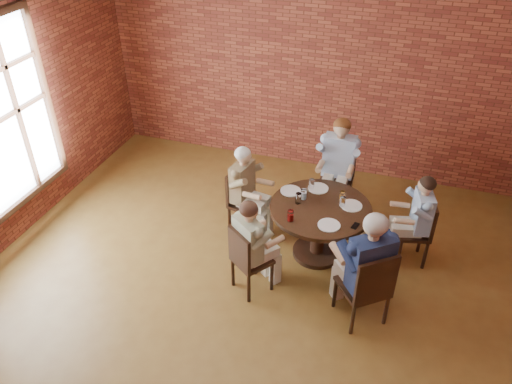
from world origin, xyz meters
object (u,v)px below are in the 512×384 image
(chair_d, at_px, (247,259))
(smartphone, at_px, (355,226))
(chair_a, at_px, (420,229))
(diner_b, at_px, (337,166))
(diner_d, at_px, (252,247))
(dining_table, at_px, (319,221))
(diner_c, at_px, (246,191))
(chair_c, at_px, (241,198))
(chair_e, at_px, (368,286))
(chair_b, at_px, (338,173))
(diner_e, at_px, (366,268))
(diner_a, at_px, (416,220))

(chair_d, distance_m, smartphone, 1.29)
(chair_a, bearing_deg, smartphone, -67.52)
(diner_b, bearing_deg, diner_d, -107.25)
(dining_table, distance_m, diner_d, 1.02)
(diner_b, bearing_deg, diner_c, -138.55)
(chair_c, height_order, chair_d, chair_c)
(dining_table, distance_m, chair_d, 1.09)
(chair_d, bearing_deg, smartphone, -113.86)
(chair_a, xyz_separation_m, diner_c, (-2.21, -0.09, 0.15))
(diner_c, distance_m, chair_d, 1.15)
(chair_a, xyz_separation_m, smartphone, (-0.73, -0.53, 0.27))
(chair_d, distance_m, chair_e, 1.37)
(chair_b, xyz_separation_m, diner_e, (0.66, -2.04, 0.19))
(diner_e, relative_size, smartphone, 11.37)
(chair_a, bearing_deg, diner_b, -137.93)
(dining_table, relative_size, smartphone, 9.89)
(diner_b, xyz_separation_m, chair_e, (0.72, -2.03, -0.16))
(chair_c, distance_m, chair_d, 1.18)
(diner_c, height_order, chair_e, diner_c)
(chair_c, bearing_deg, diner_c, -90.00)
(chair_c, relative_size, chair_e, 0.91)
(chair_b, distance_m, diner_d, 2.10)
(chair_b, distance_m, smartphone, 1.52)
(chair_b, height_order, chair_e, chair_e)
(chair_b, relative_size, chair_e, 0.98)
(diner_e, bearing_deg, diner_c, -69.71)
(chair_b, bearing_deg, chair_e, -71.06)
(chair_d, distance_m, diner_e, 1.32)
(chair_c, relative_size, chair_d, 1.01)
(diner_a, height_order, chair_c, diner_a)
(diner_a, height_order, smartphone, diner_a)
(chair_a, xyz_separation_m, chair_c, (-2.28, -0.08, 0.01))
(diner_b, distance_m, smartphone, 1.42)
(diner_e, bearing_deg, chair_e, 90.00)
(diner_d, relative_size, diner_e, 0.88)
(diner_e, bearing_deg, diner_d, -39.34)
(dining_table, distance_m, chair_a, 1.22)
(diner_a, xyz_separation_m, smartphone, (-0.66, -0.52, 0.14))
(chair_d, relative_size, chair_e, 0.91)
(chair_c, bearing_deg, chair_a, -77.29)
(chair_a, relative_size, diner_a, 0.72)
(chair_c, bearing_deg, dining_table, -90.00)
(chair_c, xyz_separation_m, smartphone, (1.55, -0.46, 0.26))
(diner_c, distance_m, smartphone, 1.55)
(diner_a, distance_m, diner_e, 1.22)
(diner_b, relative_size, chair_e, 1.41)
(diner_b, bearing_deg, chair_d, -107.90)
(diner_c, bearing_deg, smartphone, -95.85)
(dining_table, distance_m, smartphone, 0.56)
(diner_a, relative_size, chair_c, 1.36)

